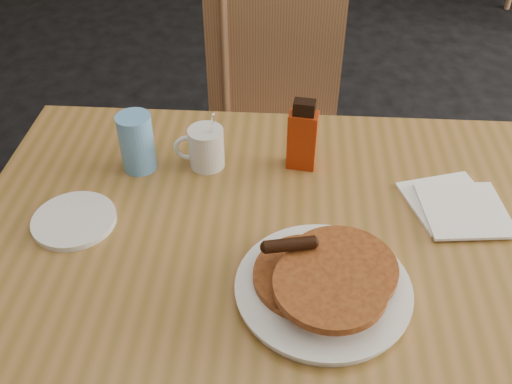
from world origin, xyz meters
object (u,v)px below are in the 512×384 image
pancake_plate (324,283)px  syrup_bottle (302,137)px  main_table (290,247)px  chair_main_far (274,118)px  blue_tumbler (137,142)px  coffee_mug (205,147)px

pancake_plate → syrup_bottle: size_ratio=1.86×
main_table → chair_main_far: 0.73m
main_table → blue_tumbler: bearing=146.8°
syrup_bottle → blue_tumbler: (-0.34, -0.00, -0.01)m
chair_main_far → coffee_mug: size_ratio=6.52×
blue_tumbler → syrup_bottle: bearing=0.4°
coffee_mug → blue_tumbler: bearing=-174.1°
pancake_plate → main_table: bearing=107.8°
main_table → chair_main_far: (-0.01, 0.71, -0.17)m
main_table → syrup_bottle: bearing=80.9°
pancake_plate → blue_tumbler: bearing=135.7°
pancake_plate → coffee_mug: coffee_mug is taller
chair_main_far → pancake_plate: size_ratio=3.09×
syrup_bottle → main_table: bearing=-87.3°
syrup_bottle → blue_tumbler: bearing=-167.8°
chair_main_far → coffee_mug: (-0.16, -0.50, 0.25)m
main_table → coffee_mug: coffee_mug is taller
syrup_bottle → coffee_mug: bearing=-169.4°
coffee_mug → blue_tumbler: (-0.14, -0.01, 0.02)m
main_table → pancake_plate: (0.05, -0.15, 0.07)m
blue_tumbler → main_table: bearing=-33.2°
pancake_plate → syrup_bottle: syrup_bottle is taller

